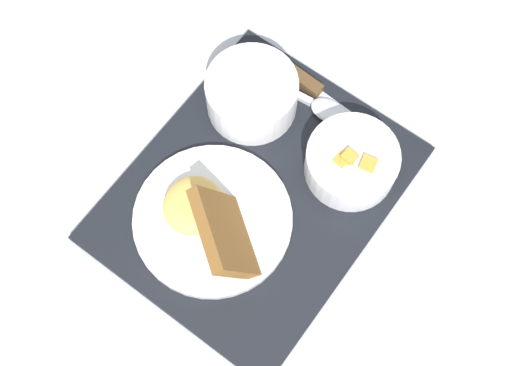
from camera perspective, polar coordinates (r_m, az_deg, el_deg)
ground_plane at (r=0.93m, az=0.00°, el=-0.95°), size 4.00×4.00×0.00m
serving_tray at (r=0.92m, az=0.00°, el=-0.82°), size 0.42×0.35×0.01m
bowl_salad at (r=0.91m, az=7.69°, el=1.76°), size 0.12×0.12×0.06m
bowl_soup at (r=0.94m, az=-0.34°, el=7.21°), size 0.12×0.12×0.06m
plate_main at (r=0.89m, az=-3.56°, el=-2.95°), size 0.20×0.20×0.10m
knife at (r=0.98m, az=4.02°, el=7.96°), size 0.05×0.20×0.02m
spoon at (r=0.97m, az=4.96°, el=6.24°), size 0.03×0.14×0.01m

